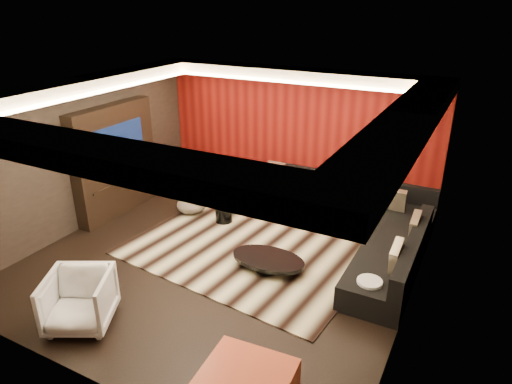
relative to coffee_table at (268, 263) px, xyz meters
The scene contains 25 objects.
floor 0.83m from the coffee_table, behind, with size 6.00×6.00×0.02m, color black.
ceiling 2.81m from the coffee_table, behind, with size 6.00×6.00×0.02m, color silver.
wall_back 3.35m from the coffee_table, 105.40° to the left, with size 6.00×0.02×2.80m, color black.
wall_left 4.04m from the coffee_table, behind, with size 0.02×6.00×2.80m, color black.
wall_right 2.53m from the coffee_table, ahead, with size 0.02×6.00×2.80m, color black.
red_feature_wall 3.31m from the coffee_table, 105.60° to the left, with size 5.98×0.05×2.78m, color #6B0C0A.
soffit_back 3.79m from the coffee_table, 107.09° to the left, with size 6.00×0.60×0.22m, color silver.
soffit_front 3.84m from the coffee_table, 106.74° to the right, with size 6.00×0.60×0.22m, color silver.
soffit_left 4.36m from the coffee_table, behind, with size 0.60×4.80×0.22m, color silver.
soffit_right 3.18m from the coffee_table, ahead, with size 0.60×4.80×0.22m, color silver.
cove_back 3.50m from the coffee_table, 109.41° to the left, with size 4.80×0.08×0.04m, color #FFD899.
cove_front 3.54m from the coffee_table, 108.97° to the right, with size 4.80×0.08×0.04m, color #FFD899.
cove_left 4.03m from the coffee_table, behind, with size 0.08×4.80×0.04m, color #FFD899.
cove_right 2.92m from the coffee_table, ahead, with size 0.08×4.80×0.04m, color #FFD899.
tv_surround 3.84m from the coffee_table, behind, with size 0.30×2.00×2.20m, color black.
tv_screen 3.80m from the coffee_table, behind, with size 0.04×1.30×0.80m, color black.
tv_shelf 3.60m from the coffee_table, behind, with size 0.04×1.60×0.04m, color black.
rug 0.71m from the coffee_table, 143.05° to the left, with size 4.00×3.00×0.02m, color beige.
coffee_table is the anchor object (origin of this frame).
drum_stool 1.89m from the coffee_table, 143.58° to the left, with size 0.33×0.33×0.39m, color black.
striped_pouf 2.59m from the coffee_table, 153.35° to the left, with size 0.59×0.59×0.33m, color #BAA790.
white_side_table 1.69m from the coffee_table, ahead, with size 0.35×0.35×0.44m, color white.
armchair 2.88m from the coffee_table, 124.66° to the right, with size 0.81×0.84×0.76m, color silver.
sectional_sofa 2.05m from the coffee_table, 63.55° to the left, with size 3.65×3.50×0.75m.
throw_pillows 2.03m from the coffee_table, 57.44° to the left, with size 3.36×2.71×0.50m.
Camera 1 is at (3.57, -5.65, 4.08)m, focal length 32.00 mm.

